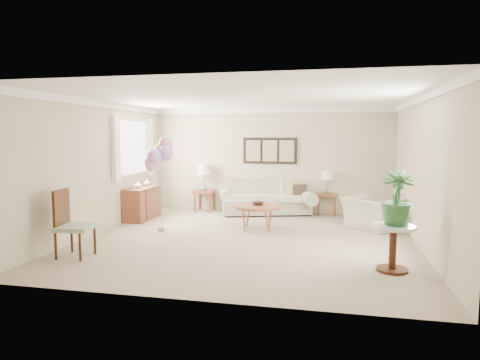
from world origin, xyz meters
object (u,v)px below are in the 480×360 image
at_px(sofa, 267,200).
at_px(armchair, 372,213).
at_px(coffee_table, 257,207).
at_px(accent_chair, 70,222).
at_px(balloon_cluster, 160,154).

bearing_deg(sofa, armchair, -28.48).
bearing_deg(coffee_table, armchair, 12.86).
height_order(armchair, accent_chair, accent_chair).
bearing_deg(accent_chair, armchair, 32.68).
height_order(coffee_table, armchair, armchair).
height_order(sofa, accent_chair, accent_chair).
xyz_separation_m(armchair, accent_chair, (-4.87, -3.12, 0.23)).
relative_size(coffee_table, armchair, 1.00).
bearing_deg(armchair, balloon_cluster, 59.64).
xyz_separation_m(armchair, balloon_cluster, (-4.17, -1.14, 1.23)).
relative_size(sofa, coffee_table, 2.57).
distance_m(sofa, coffee_table, 1.83).
height_order(sofa, armchair, sofa).
bearing_deg(accent_chair, coffee_table, 45.41).
relative_size(sofa, accent_chair, 2.40).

